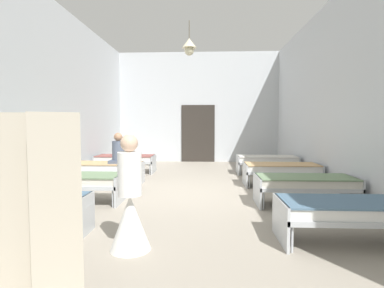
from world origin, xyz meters
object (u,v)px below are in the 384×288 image
Objects in this scene: bed_left_row_0 at (18,206)px; bed_right_row_0 at (351,211)px; bed_left_row_1 at (76,181)px; patient_seated_primary at (118,152)px; bed_right_row_3 at (267,160)px; nurse_near_aisle at (130,209)px; bed_right_row_1 at (305,183)px; bed_left_row_2 at (107,168)px; privacy_screen at (11,209)px; bed_left_row_3 at (126,159)px; bed_right_row_2 at (281,169)px.

bed_left_row_0 is 4.60m from bed_right_row_0.
patient_seated_primary reaches higher than bed_left_row_1.
bed_left_row_0 is at bearing -95.37° from patient_seated_primary.
nurse_near_aisle is (-2.90, -6.06, 0.09)m from bed_right_row_3.
bed_right_row_1 is at bearing -90.00° from bed_right_row_3.
bed_left_row_2 is at bearing 90.00° from bed_left_row_0.
privacy_screen reaches higher than bed_left_row_0.
bed_right_row_0 is at bearing -39.56° from bed_left_row_2.
bed_right_row_3 is 2.38× the size of patient_seated_primary.
bed_right_row_0 is 5.70m from bed_right_row_3.
bed_right_row_0 is at bearing -22.45° from bed_left_row_1.
bed_left_row_0 is at bearing 106.34° from privacy_screen.
bed_left_row_3 is 6.29m from nurse_near_aisle.
patient_seated_primary is (-1.35, 4.08, 0.34)m from nurse_near_aisle.
bed_left_row_2 is at bearing 84.96° from privacy_screen.
bed_right_row_3 is (0.00, 5.70, 0.00)m from bed_right_row_0.
bed_right_row_0 is 1.28× the size of nurse_near_aisle.
nurse_near_aisle is (1.70, -2.26, 0.09)m from bed_left_row_1.
nurse_near_aisle is at bearing -67.79° from bed_left_row_2.
bed_left_row_0 is 5.97m from bed_right_row_2.
bed_left_row_0 is 5.70m from bed_left_row_3.
privacy_screen is at bearing -116.71° from bed_right_row_3.
bed_left_row_0 is 1.74m from nurse_near_aisle.
bed_left_row_1 is at bearing 90.00° from bed_left_row_0.
nurse_near_aisle is at bearing -11.93° from bed_left_row_0.
bed_left_row_2 is at bearing 90.00° from bed_left_row_1.
privacy_screen is at bearing -83.51° from patient_seated_primary.
bed_right_row_3 is at bearing 90.00° from bed_right_row_0.
bed_left_row_1 is (-4.60, 1.90, 0.00)m from bed_right_row_0.
bed_right_row_1 is 1.00× the size of bed_right_row_2.
nurse_near_aisle is at bearing -124.90° from bed_right_row_2.
privacy_screen is at bearing -156.94° from bed_right_row_0.
bed_left_row_0 is 1.00× the size of bed_left_row_2.
bed_right_row_2 is 5.07m from nurse_near_aisle.
bed_right_row_2 is 6.49m from privacy_screen.
bed_right_row_1 is at bearing -23.20° from patient_seated_primary.
bed_left_row_0 is 1.28× the size of nurse_near_aisle.
bed_left_row_3 is (-4.60, 3.80, 0.00)m from bed_right_row_1.
bed_right_row_0 and bed_right_row_3 have the same top height.
bed_right_row_1 is 1.00× the size of bed_right_row_3.
nurse_near_aisle is (-2.90, -4.16, 0.09)m from bed_right_row_2.
bed_left_row_1 is at bearing -90.00° from bed_left_row_2.
bed_left_row_2 is 2.38× the size of patient_seated_primary.
bed_left_row_0 and bed_right_row_2 have the same top height.
bed_left_row_2 is 1.00× the size of bed_left_row_3.
bed_left_row_1 is at bearing -100.88° from patient_seated_primary.
bed_left_row_3 is 1.12× the size of privacy_screen.
bed_right_row_2 is 1.00× the size of bed_right_row_3.
bed_right_row_3 is at bearing 90.00° from bed_right_row_2.
bed_left_row_2 is at bearing 140.44° from bed_right_row_0.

